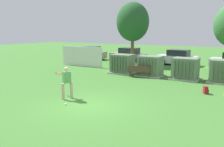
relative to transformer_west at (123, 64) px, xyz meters
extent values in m
plane|color=#3D752D|center=(2.71, -8.92, -0.79)|extent=(96.00, 96.00, 0.00)
cube|color=silver|center=(-5.45, 1.58, 0.21)|extent=(4.80, 0.12, 2.00)
cube|color=#9E9B93|center=(0.00, 0.01, -0.73)|extent=(2.10, 1.70, 0.12)
cube|color=#607A5B|center=(0.00, 0.01, 0.08)|extent=(1.80, 1.40, 1.50)
cube|color=#52684E|center=(-0.64, -0.75, 0.08)|extent=(0.06, 0.12, 1.27)
cube|color=#52684E|center=(-0.38, -0.75, 0.08)|extent=(0.06, 0.12, 1.27)
cube|color=#52684E|center=(-0.13, -0.75, 0.08)|extent=(0.06, 0.12, 1.27)
cube|color=#52684E|center=(0.13, -0.75, 0.08)|extent=(0.06, 0.12, 1.27)
cube|color=#52684E|center=(0.38, -0.75, 0.08)|extent=(0.06, 0.12, 1.27)
cube|color=#52684E|center=(0.64, -0.75, 0.08)|extent=(0.06, 0.12, 1.27)
cube|color=#9E9B93|center=(2.52, -0.05, -0.73)|extent=(2.10, 1.70, 0.12)
cube|color=#607A5B|center=(2.52, -0.05, 0.08)|extent=(1.80, 1.40, 1.50)
cube|color=#52684E|center=(1.88, -0.81, 0.08)|extent=(0.06, 0.12, 1.27)
cube|color=#52684E|center=(2.14, -0.81, 0.08)|extent=(0.06, 0.12, 1.27)
cube|color=#52684E|center=(2.39, -0.81, 0.08)|extent=(0.06, 0.12, 1.27)
cube|color=#52684E|center=(2.65, -0.81, 0.08)|extent=(0.06, 0.12, 1.27)
cube|color=#52684E|center=(2.90, -0.81, 0.08)|extent=(0.06, 0.12, 1.27)
cube|color=#52684E|center=(3.16, -0.81, 0.08)|extent=(0.06, 0.12, 1.27)
cube|color=#9E9B93|center=(5.29, -0.08, -0.73)|extent=(2.10, 1.70, 0.12)
cube|color=#607A5B|center=(5.29, -0.08, 0.08)|extent=(1.80, 1.40, 1.50)
cube|color=#52684E|center=(4.65, -0.84, 0.08)|extent=(0.06, 0.12, 1.27)
cube|color=#52684E|center=(4.91, -0.84, 0.08)|extent=(0.06, 0.12, 1.27)
cube|color=#52684E|center=(5.16, -0.84, 0.08)|extent=(0.06, 0.12, 1.27)
cube|color=#52684E|center=(5.42, -0.84, 0.08)|extent=(0.06, 0.12, 1.27)
cube|color=#52684E|center=(5.67, -0.84, 0.08)|extent=(0.06, 0.12, 1.27)
cube|color=#52684E|center=(5.93, -0.84, 0.08)|extent=(0.06, 0.12, 1.27)
cube|color=#9E9B93|center=(7.90, 0.04, -0.73)|extent=(2.10, 1.70, 0.12)
cube|color=#607A5B|center=(7.90, 0.04, 0.08)|extent=(1.80, 1.40, 1.50)
cube|color=#52684E|center=(7.26, -0.72, 0.08)|extent=(0.06, 0.12, 1.27)
cube|color=#52684E|center=(7.52, -0.72, 0.08)|extent=(0.06, 0.12, 1.27)
cube|color=#52684E|center=(7.77, -0.72, 0.08)|extent=(0.06, 0.12, 1.27)
cube|color=#4C3828|center=(1.95, -0.92, -0.34)|extent=(1.84, 0.79, 0.05)
cube|color=#4C3828|center=(1.99, -1.10, -0.09)|extent=(1.76, 0.44, 0.44)
cylinder|color=#4C3828|center=(1.17, -0.96, -0.58)|extent=(0.06, 0.06, 0.42)
cylinder|color=#4C3828|center=(2.66, -0.62, -0.58)|extent=(0.06, 0.06, 0.42)
cylinder|color=#4C3828|center=(1.23, -1.23, -0.58)|extent=(0.06, 0.06, 0.42)
cylinder|color=#4C3828|center=(2.72, -0.89, -0.58)|extent=(0.06, 0.06, 0.42)
cylinder|color=tan|center=(0.87, -8.68, -0.35)|extent=(0.16, 0.16, 0.88)
cylinder|color=tan|center=(1.08, -8.24, -0.35)|extent=(0.16, 0.16, 0.88)
cube|color=#4C8C4C|center=(0.97, -8.46, 0.39)|extent=(0.39, 0.46, 0.60)
sphere|color=#DBAD89|center=(0.97, -8.46, 0.84)|extent=(0.23, 0.23, 0.23)
cylinder|color=#DBAD89|center=(0.60, -8.38, 0.55)|extent=(0.44, 0.45, 0.09)
cylinder|color=#DBAD89|center=(0.67, -8.22, 0.55)|extent=(0.14, 0.55, 0.09)
cylinder|color=red|center=(0.02, -8.02, 0.48)|extent=(0.80, 0.41, 0.21)
sphere|color=red|center=(0.40, -8.19, 0.55)|extent=(0.08, 0.08, 0.08)
sphere|color=white|center=(1.62, -9.37, -0.74)|extent=(0.09, 0.09, 0.09)
cube|color=maroon|center=(7.26, -3.69, -0.57)|extent=(0.33, 0.38, 0.44)
cube|color=maroon|center=(7.38, -3.63, -0.63)|extent=(0.16, 0.23, 0.22)
cylinder|color=brown|center=(-1.55, 5.34, 0.60)|extent=(0.34, 0.34, 2.78)
ellipsoid|color=#235128|center=(-1.55, 5.34, 3.71)|extent=(3.42, 3.42, 4.06)
cube|color=gray|center=(-8.31, 7.13, -0.21)|extent=(4.21, 1.72, 0.80)
cube|color=#262B33|center=(-8.16, 7.13, 0.51)|extent=(2.11, 1.57, 0.64)
cylinder|color=black|center=(-9.61, 6.28, -0.47)|extent=(0.64, 0.22, 0.64)
cylinder|color=black|center=(-9.62, 7.98, -0.47)|extent=(0.64, 0.22, 0.64)
cylinder|color=black|center=(-7.01, 6.29, -0.47)|extent=(0.64, 0.22, 0.64)
cylinder|color=black|center=(-7.02, 7.99, -0.47)|extent=(0.64, 0.22, 0.64)
cube|color=gray|center=(-3.03, 7.39, -0.21)|extent=(4.29, 1.94, 0.80)
cube|color=#262B33|center=(-2.88, 7.38, 0.51)|extent=(2.18, 1.68, 0.64)
cylinder|color=black|center=(-4.38, 6.61, -0.47)|extent=(0.65, 0.26, 0.64)
cylinder|color=black|center=(-4.28, 8.31, -0.47)|extent=(0.65, 0.26, 0.64)
cylinder|color=black|center=(-1.78, 6.47, -0.47)|extent=(0.65, 0.26, 0.64)
cylinder|color=black|center=(-1.68, 8.16, -0.47)|extent=(0.65, 0.26, 0.64)
cube|color=silver|center=(2.73, 7.39, -0.21)|extent=(4.31, 2.00, 0.80)
cube|color=#262B33|center=(2.88, 7.38, 0.51)|extent=(2.21, 1.71, 0.64)
cylinder|color=black|center=(1.37, 6.63, -0.47)|extent=(0.65, 0.27, 0.64)
cylinder|color=black|center=(1.49, 8.33, -0.47)|extent=(0.65, 0.27, 0.64)
cylinder|color=black|center=(3.96, 6.45, -0.47)|extent=(0.65, 0.27, 0.64)
cylinder|color=black|center=(4.09, 8.14, -0.47)|extent=(0.65, 0.27, 0.64)
cylinder|color=black|center=(6.80, 6.15, -0.47)|extent=(0.66, 0.29, 0.64)
cylinder|color=black|center=(6.99, 7.84, -0.47)|extent=(0.66, 0.29, 0.64)
camera|label=1|loc=(9.18, -18.17, 2.84)|focal=38.65mm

